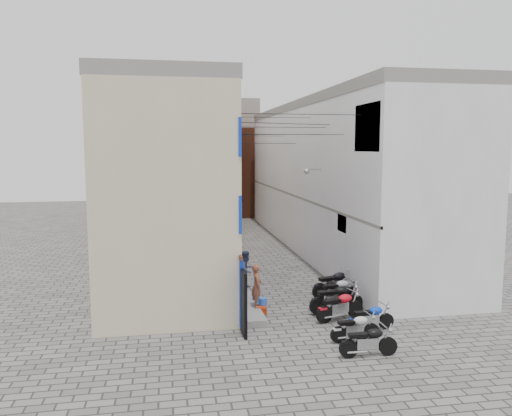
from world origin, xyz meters
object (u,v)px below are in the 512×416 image
motorcycle_e (336,297)px  person_b (246,270)px  motorcycle_b (355,326)px  motorcycle_d (340,305)px  motorcycle_g (335,282)px  red_crate (261,310)px  motorcycle_c (371,316)px  motorcycle_f (338,290)px  motorcycle_a (368,340)px  water_jug_near (263,305)px  person_a (257,286)px  water_jug_far (256,299)px

motorcycle_e → person_b: bearing=-142.2°
motorcycle_b → motorcycle_d: (0.19, 1.99, 0.08)m
motorcycle_g → red_crate: motorcycle_g is taller
motorcycle_b → red_crate: 4.06m
motorcycle_c → motorcycle_f: bearing=173.8°
motorcycle_f → person_b: bearing=-132.2°
motorcycle_g → motorcycle_c: bearing=-18.3°
motorcycle_a → motorcycle_e: size_ratio=0.83×
motorcycle_e → water_jug_near: bearing=-111.6°
person_a → red_crate: (0.15, -0.11, -0.94)m
motorcycle_c → motorcycle_e: bearing=-172.3°
person_b → motorcycle_a: bearing=-116.6°
water_jug_far → motorcycle_b: bearing=-59.2°
motorcycle_e → water_jug_near: (-2.70, 0.73, -0.37)m
person_b → water_jug_near: bearing=-130.1°
motorcycle_c → motorcycle_f: size_ratio=0.92×
motorcycle_c → motorcycle_g: motorcycle_g is taller
motorcycle_a → motorcycle_b: (0.06, 1.23, -0.03)m
person_a → water_jug_near: bearing=-50.1°
person_a → red_crate: 0.96m
motorcycle_e → motorcycle_b: bearing=-13.2°
motorcycle_c → red_crate: motorcycle_c is taller
motorcycle_g → person_b: (-3.60, 1.03, 0.45)m
motorcycle_a → motorcycle_c: 2.20m
motorcycle_f → water_jug_far: motorcycle_f is taller
motorcycle_b → water_jug_near: bearing=-150.9°
motorcycle_f → red_crate: (-3.30, -0.75, -0.43)m
motorcycle_b → water_jug_far: (-2.50, 4.20, -0.24)m
motorcycle_c → red_crate: size_ratio=4.25×
person_b → person_a: bearing=-136.9°
motorcycle_a → water_jug_near: bearing=-152.6°
motorcycle_e → motorcycle_f: (0.47, 1.17, -0.07)m
motorcycle_a → water_jug_far: motorcycle_a is taller
motorcycle_f → person_a: size_ratio=1.17×
person_b → red_crate: 2.79m
motorcycle_e → water_jug_far: motorcycle_e is taller
water_jug_near → person_b: bearing=96.7°
motorcycle_e → person_b: person_b is taller
motorcycle_b → motorcycle_e: motorcycle_e is taller
water_jug_near → motorcycle_d: bearing=-30.2°
motorcycle_f → red_crate: motorcycle_f is taller
motorcycle_a → person_a: 5.23m
motorcycle_c → person_a: bearing=-133.0°
motorcycle_c → motorcycle_d: motorcycle_d is taller
person_b → motorcycle_e: bearing=-92.5°
motorcycle_d → motorcycle_c: bearing=12.5°
motorcycle_f → person_b: (-3.45, 1.87, 0.52)m
water_jug_near → water_jug_far: size_ratio=1.01×
motorcycle_c → person_a: person_a is taller
motorcycle_g → water_jug_far: bearing=-97.6°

